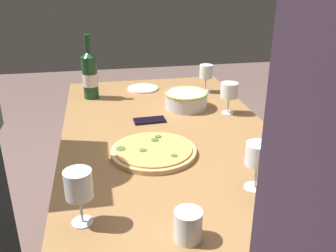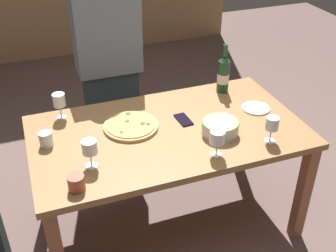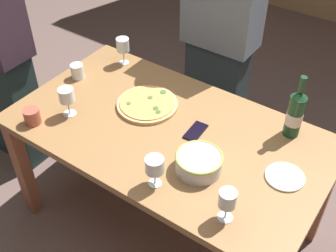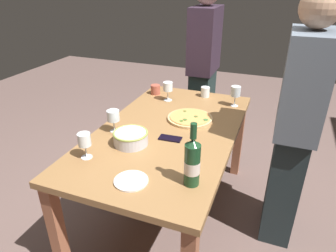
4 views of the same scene
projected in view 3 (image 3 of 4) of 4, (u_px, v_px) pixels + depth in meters
The scene contains 14 objects.
ground_plane at pixel (168, 221), 2.66m from camera, with size 8.00×8.00×0.00m, color brown.
dining_table at pixel (168, 143), 2.22m from camera, with size 1.60×0.90×0.75m.
pizza at pixel (147, 104), 2.30m from camera, with size 0.33×0.33×0.03m.
serving_bowl at pixel (199, 162), 1.93m from camera, with size 0.22×0.22×0.08m.
wine_bottle at pixel (295, 113), 2.06m from camera, with size 0.08×0.08×0.34m.
wine_glass_near_pizza at pixel (155, 166), 1.82m from camera, with size 0.08×0.08×0.15m.
wine_glass_by_bottle at pixel (227, 200), 1.69m from camera, with size 0.07×0.07×0.16m.
wine_glass_far_left at pixel (123, 46), 2.55m from camera, with size 0.08×0.08×0.16m.
wine_glass_far_right at pixel (67, 96), 2.18m from camera, with size 0.08×0.08×0.16m.
cup_amber at pixel (32, 116), 2.18m from camera, with size 0.08×0.08×0.08m, color #B35543.
cup_ceramic at pixel (77, 71), 2.48m from camera, with size 0.07×0.07×0.09m, color white.
side_plate at pixel (285, 177), 1.92m from camera, with size 0.18×0.18×0.01m, color white.
cell_phone at pixel (196, 131), 2.15m from camera, with size 0.07×0.14×0.01m, color black.
person_guest_left at pixel (220, 40), 2.67m from camera, with size 0.45×0.24×1.65m.
Camera 3 is at (0.93, -1.33, 2.18)m, focal length 46.31 mm.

